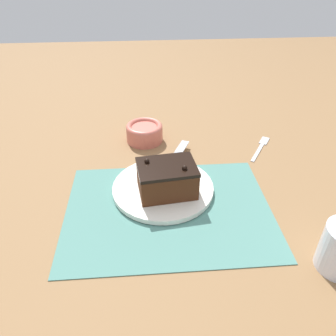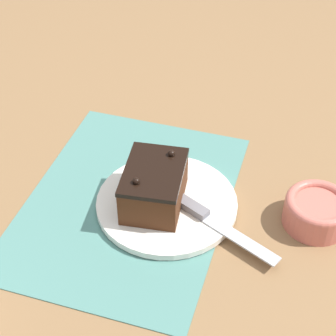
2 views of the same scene
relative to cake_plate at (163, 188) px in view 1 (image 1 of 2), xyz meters
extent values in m
plane|color=olive|center=(-0.01, 0.07, -0.01)|extent=(3.00, 3.00, 0.00)
cube|color=slate|center=(-0.01, 0.07, -0.01)|extent=(0.46, 0.34, 0.00)
cylinder|color=white|center=(0.00, 0.00, 0.00)|extent=(0.24, 0.24, 0.01)
cube|color=#472614|center=(0.00, 0.02, 0.04)|extent=(0.14, 0.11, 0.06)
cube|color=black|center=(0.00, 0.02, 0.07)|extent=(0.14, 0.11, 0.01)
sphere|color=black|center=(-0.05, 0.04, 0.08)|extent=(0.01, 0.01, 0.01)
sphere|color=black|center=(0.04, 0.00, 0.08)|extent=(0.01, 0.01, 0.01)
cube|color=slate|center=(-0.01, -0.05, 0.01)|extent=(0.05, 0.07, 0.01)
cube|color=#B7BABF|center=(-0.05, -0.14, 0.01)|extent=(0.08, 0.14, 0.00)
cylinder|color=#C66656|center=(0.04, -0.25, 0.01)|extent=(0.11, 0.11, 0.05)
torus|color=#C66656|center=(0.04, -0.25, 0.04)|extent=(0.11, 0.11, 0.02)
cube|color=#B7BABF|center=(-0.28, -0.15, -0.01)|extent=(0.07, 0.09, 0.01)
cube|color=#B7BABF|center=(-0.32, -0.21, -0.01)|extent=(0.04, 0.05, 0.01)
camera|label=1|loc=(0.04, 0.62, 0.49)|focal=35.00mm
camera|label=2|loc=(-0.65, -0.20, 0.68)|focal=60.00mm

